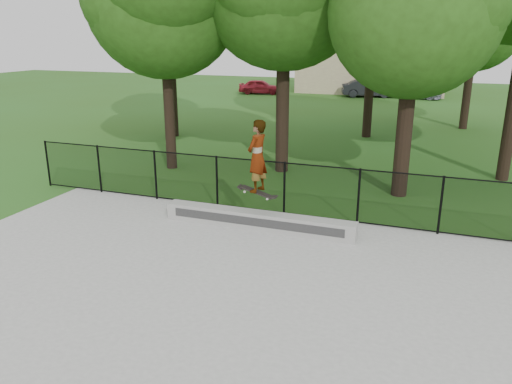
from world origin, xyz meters
TOP-DOWN VIEW (x-y plane):
  - ground at (0.00, 0.00)m, footprint 100.00×100.00m
  - concrete_slab at (0.00, 0.00)m, footprint 14.00×12.00m
  - grind_ledge at (-0.32, 4.70)m, footprint 5.01×0.40m
  - car_a at (-10.49, 33.35)m, footprint 3.70×1.99m
  - car_b at (-1.71, 34.25)m, footprint 3.99×2.35m
  - car_c at (1.79, 34.61)m, footprint 3.93×2.13m
  - skater_airborne at (-0.32, 4.65)m, footprint 0.82×0.73m
  - chainlink_fence at (0.00, 5.90)m, footprint 16.06×0.06m
  - distant_building at (-2.00, 38.00)m, footprint 12.40×6.40m

SIDE VIEW (x-z plane):
  - ground at x=0.00m, z-range 0.00..0.00m
  - concrete_slab at x=0.00m, z-range 0.00..0.06m
  - grind_ledge at x=-0.32m, z-range 0.06..0.50m
  - car_c at x=1.79m, z-range 0.00..1.18m
  - car_a at x=-10.49m, z-range 0.00..1.20m
  - car_b at x=-1.71m, z-range 0.00..1.36m
  - chainlink_fence at x=0.00m, z-range 0.06..1.56m
  - skater_airborne at x=-0.32m, z-range 0.95..2.93m
  - distant_building at x=-2.00m, z-range 0.01..4.31m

